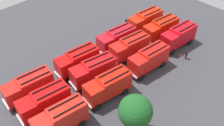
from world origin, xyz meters
name	(u,v)px	position (x,y,z in m)	size (l,w,h in m)	color
ground_plane	(112,69)	(0.00, 0.00, 0.00)	(62.66, 62.66, 0.00)	#38383D
fire_truck_0	(145,20)	(-12.83, -3.97, 2.15)	(7.39, 3.29, 3.88)	red
fire_truck_1	(117,39)	(-4.52, -3.51, 2.15)	(7.42, 3.38, 3.88)	red
fire_truck_2	(77,61)	(4.11, -3.62, 2.15)	(7.43, 3.40, 3.88)	red
fire_truck_3	(29,87)	(12.68, -3.90, 2.15)	(7.42, 3.38, 3.88)	red
fire_truck_4	(161,28)	(-12.70, -0.11, 2.15)	(7.44, 3.44, 3.88)	red
fire_truck_5	(130,47)	(-4.38, -0.24, 2.15)	(7.45, 3.49, 3.88)	red
fire_truck_6	(93,70)	(3.86, -0.11, 2.15)	(7.50, 3.71, 3.88)	red
fire_truck_7	(44,102)	(12.61, -0.01, 2.15)	(7.44, 3.46, 3.88)	red
fire_truck_8	(178,36)	(-13.03, 3.58, 2.15)	(7.40, 3.30, 3.88)	red
fire_truck_9	(149,59)	(-4.30, 4.00, 2.15)	(7.39, 3.27, 3.88)	red
fire_truck_10	(108,86)	(4.48, 3.78, 2.15)	(7.46, 3.52, 3.88)	red
fire_truck_11	(60,118)	(12.70, 3.77, 2.15)	(7.45, 3.48, 3.88)	red
firefighter_0	(126,22)	(-11.06, -7.31, 0.96)	(0.28, 0.43, 1.71)	black
firefighter_1	(186,54)	(-11.05, 6.83, 0.94)	(0.43, 0.48, 1.68)	black
tree_0	(135,111)	(6.54, 10.70, 4.36)	(4.18, 4.18, 6.48)	brown
traffic_cone_0	(146,37)	(-10.86, -1.94, 0.29)	(0.41, 0.41, 0.59)	#F2600C
traffic_cone_1	(180,55)	(-10.88, 5.83, 0.29)	(0.41, 0.41, 0.58)	#F2600C
traffic_cone_2	(106,39)	(-4.79, -6.66, 0.34)	(0.47, 0.47, 0.67)	#F2600C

